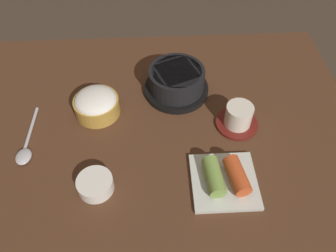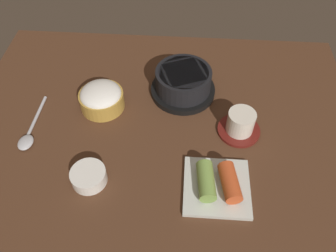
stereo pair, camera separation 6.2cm
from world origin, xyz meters
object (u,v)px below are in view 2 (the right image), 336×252
(stone_pot, at_px, (183,82))
(kimchi_plate, at_px, (217,184))
(tea_cup_with_saucer, at_px, (240,125))
(spoon, at_px, (29,134))
(rice_bowl, at_px, (101,98))
(side_bowl_near, at_px, (89,176))

(stone_pot, distance_m, kimchi_plate, 0.30)
(tea_cup_with_saucer, bearing_deg, spoon, -174.80)
(spoon, bearing_deg, rice_bowl, 34.64)
(tea_cup_with_saucer, relative_size, spoon, 0.58)
(kimchi_plate, xyz_separation_m, side_bowl_near, (-0.28, 0.00, 0.00))
(side_bowl_near, bearing_deg, stone_pot, 56.35)
(stone_pot, height_order, side_bowl_near, stone_pot)
(rice_bowl, bearing_deg, spoon, -145.36)
(stone_pot, bearing_deg, tea_cup_with_saucer, -42.48)
(stone_pot, distance_m, rice_bowl, 0.22)
(rice_bowl, bearing_deg, kimchi_plate, -37.48)
(stone_pot, xyz_separation_m, spoon, (-0.37, -0.18, -0.03))
(stone_pot, relative_size, rice_bowl, 1.52)
(side_bowl_near, bearing_deg, rice_bowl, 93.57)
(rice_bowl, height_order, side_bowl_near, rice_bowl)
(tea_cup_with_saucer, bearing_deg, rice_bowl, 169.61)
(tea_cup_with_saucer, bearing_deg, kimchi_plate, -109.88)
(rice_bowl, relative_size, tea_cup_with_saucer, 1.09)
(stone_pot, xyz_separation_m, side_bowl_near, (-0.19, -0.29, -0.02))
(rice_bowl, xyz_separation_m, spoon, (-0.16, -0.11, -0.03))
(side_bowl_near, bearing_deg, tea_cup_with_saucer, 25.36)
(kimchi_plate, relative_size, side_bowl_near, 1.83)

